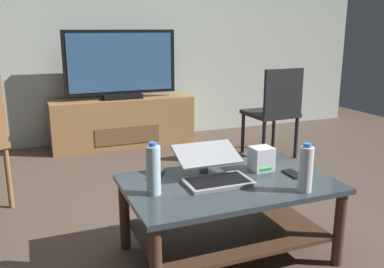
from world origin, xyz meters
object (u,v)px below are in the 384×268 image
(water_bottle_near, at_px, (153,170))
(tv_remote, at_px, (202,166))
(dining_chair, at_px, (275,108))
(water_bottle_far, at_px, (306,169))
(soundbar_remote, at_px, (157,174))
(television, at_px, (121,66))
(cell_phone, at_px, (293,174))
(media_cabinet, at_px, (123,122))
(coffee_table, at_px, (228,205))
(router_box, at_px, (261,159))
(laptop, at_px, (213,170))

(water_bottle_near, height_order, tv_remote, water_bottle_near)
(dining_chair, height_order, water_bottle_far, dining_chair)
(dining_chair, bearing_deg, soundbar_remote, -141.76)
(television, relative_size, cell_phone, 8.46)
(media_cabinet, relative_size, dining_chair, 1.71)
(coffee_table, xyz_separation_m, water_bottle_far, (0.29, -0.27, 0.26))
(router_box, relative_size, tv_remote, 0.87)
(coffee_table, relative_size, soundbar_remote, 7.06)
(cell_phone, bearing_deg, laptop, 169.68)
(router_box, distance_m, water_bottle_far, 0.37)
(laptop, relative_size, soundbar_remote, 2.34)
(media_cabinet, height_order, tv_remote, media_cabinet)
(television, relative_size, dining_chair, 1.33)
(water_bottle_far, xyz_separation_m, tv_remote, (-0.34, 0.54, -0.11))
(router_box, relative_size, water_bottle_near, 0.51)
(dining_chair, distance_m, water_bottle_far, 2.02)
(dining_chair, xyz_separation_m, router_box, (-1.00, -1.40, 0.02))
(water_bottle_near, bearing_deg, media_cabinet, 80.72)
(soundbar_remote, bearing_deg, tv_remote, 43.43)
(television, relative_size, laptop, 3.16)
(laptop, height_order, tv_remote, laptop)
(coffee_table, height_order, laptop, laptop)
(media_cabinet, relative_size, television, 1.29)
(cell_phone, distance_m, soundbar_remote, 0.77)
(water_bottle_far, distance_m, soundbar_remote, 0.82)
(media_cabinet, relative_size, laptop, 4.07)
(router_box, distance_m, cell_phone, 0.20)
(router_box, xyz_separation_m, water_bottle_near, (-0.69, -0.12, 0.06))
(water_bottle_near, relative_size, water_bottle_far, 1.06)
(media_cabinet, distance_m, cell_phone, 2.60)
(tv_remote, height_order, soundbar_remote, same)
(coffee_table, bearing_deg, television, 90.39)
(coffee_table, bearing_deg, media_cabinet, 90.39)
(coffee_table, bearing_deg, tv_remote, 98.83)
(cell_phone, bearing_deg, media_cabinet, 100.77)
(dining_chair, height_order, router_box, dining_chair)
(coffee_table, xyz_separation_m, dining_chair, (1.26, 1.50, 0.19))
(laptop, relative_size, cell_phone, 2.68)
(media_cabinet, distance_m, water_bottle_near, 2.59)
(water_bottle_far, bearing_deg, router_box, 94.94)
(dining_chair, relative_size, soundbar_remote, 5.58)
(dining_chair, distance_m, tv_remote, 1.79)
(water_bottle_near, xyz_separation_m, tv_remote, (0.39, 0.29, -0.12))
(dining_chair, bearing_deg, media_cabinet, 141.49)
(dining_chair, distance_m, laptop, 1.96)
(television, height_order, soundbar_remote, television)
(cell_phone, bearing_deg, television, 100.84)
(coffee_table, height_order, router_box, router_box)
(water_bottle_near, bearing_deg, laptop, 11.54)
(laptop, relative_size, tv_remote, 2.34)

